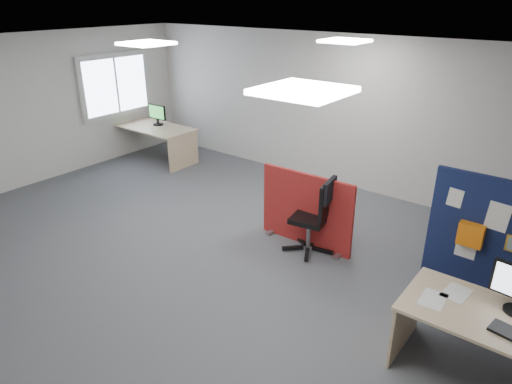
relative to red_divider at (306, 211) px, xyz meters
The scene contains 11 objects.
floor 1.50m from the red_divider, 123.26° to the right, with size 9.00×9.00×0.00m, color #4E5156.
ceiling 2.60m from the red_divider, 123.26° to the right, with size 9.00×7.00×0.02m, color white.
wall_back 2.58m from the red_divider, 108.46° to the left, with size 9.00×0.02×2.70m, color silver.
wall_left 5.47m from the red_divider, 167.38° to the right, with size 0.02×7.00×2.70m, color silver.
window 5.37m from the red_divider, behind, with size 0.06×1.70×1.30m.
ceiling_lights 2.25m from the red_divider, 130.63° to the right, with size 4.10×4.10×0.04m.
red_divider is the anchor object (origin of this frame).
second_desk 4.60m from the red_divider, 165.43° to the left, with size 1.73×0.87×0.73m.
monitor_second 4.69m from the red_divider, 164.41° to the left, with size 0.48×0.22×0.43m.
office_chair 0.27m from the red_divider, 22.39° to the right, with size 0.71×0.71×1.08m.
desk_papers 2.84m from the red_divider, 25.40° to the right, with size 1.39×0.69×0.00m.
Camera 1 is at (3.72, -3.78, 3.30)m, focal length 32.00 mm.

